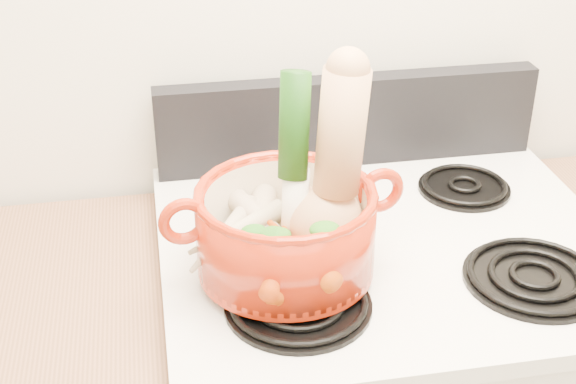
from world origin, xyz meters
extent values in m
cube|color=silver|center=(0.00, 1.40, 0.93)|extent=(0.78, 0.67, 0.03)
cube|color=black|center=(0.00, 1.70, 1.04)|extent=(0.76, 0.05, 0.18)
cylinder|color=black|center=(-0.19, 1.24, 0.96)|extent=(0.22, 0.22, 0.02)
cylinder|color=black|center=(0.19, 1.24, 0.96)|extent=(0.22, 0.22, 0.02)
cylinder|color=black|center=(-0.19, 1.54, 0.96)|extent=(0.17, 0.17, 0.02)
cylinder|color=black|center=(0.19, 1.54, 0.96)|extent=(0.17, 0.17, 0.02)
cylinder|color=#A02009|center=(-0.19, 1.32, 1.04)|extent=(0.31, 0.31, 0.14)
torus|color=#A02009|center=(-0.35, 1.30, 1.08)|extent=(0.08, 0.03, 0.08)
torus|color=#A02009|center=(-0.04, 1.34, 1.08)|extent=(0.08, 0.03, 0.08)
cylinder|color=white|center=(-0.18, 1.33, 1.15)|extent=(0.08, 0.09, 0.30)
ellipsoid|color=tan|center=(-0.20, 1.38, 1.02)|extent=(0.10, 0.08, 0.04)
cone|color=beige|center=(-0.23, 1.33, 1.02)|extent=(0.09, 0.24, 0.06)
cone|color=beige|center=(-0.29, 1.35, 1.02)|extent=(0.14, 0.16, 0.05)
cone|color=beige|center=(-0.22, 1.36, 1.03)|extent=(0.13, 0.18, 0.06)
cone|color=beige|center=(-0.27, 1.34, 1.04)|extent=(0.17, 0.10, 0.05)
cone|color=#C64309|center=(-0.21, 1.26, 1.01)|extent=(0.08, 0.15, 0.04)
cone|color=#BB4909|center=(-0.23, 1.27, 1.02)|extent=(0.09, 0.13, 0.04)
cone|color=#DD4E0B|center=(-0.18, 1.27, 1.03)|extent=(0.10, 0.18, 0.05)
cone|color=#CC3F0A|center=(-0.22, 1.24, 1.03)|extent=(0.07, 0.14, 0.04)
cone|color=#DF510B|center=(-0.21, 1.27, 1.04)|extent=(0.06, 0.15, 0.04)
camera|label=1|loc=(-0.38, 0.29, 1.69)|focal=50.00mm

